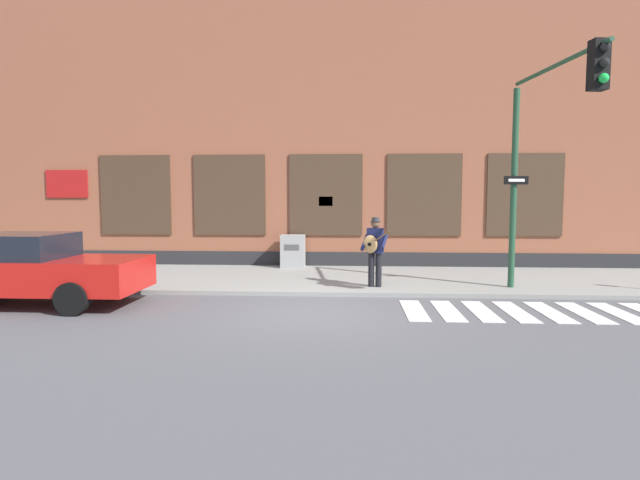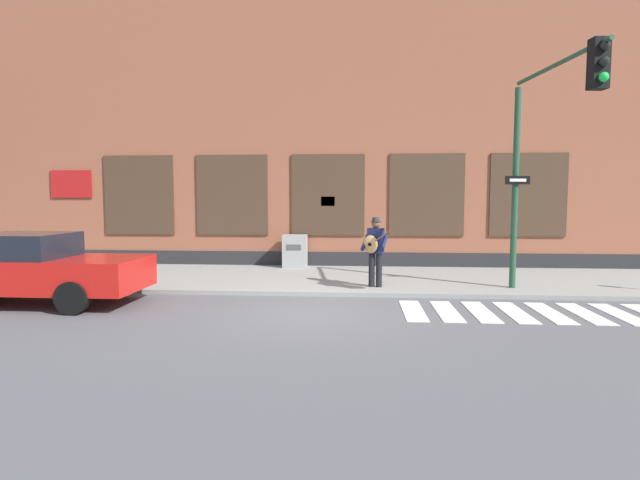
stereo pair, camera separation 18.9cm
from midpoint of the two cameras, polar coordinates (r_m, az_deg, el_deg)
The scene contains 8 objects.
ground_plane at distance 10.09m, azimuth -0.72°, elevation -8.25°, with size 160.00×160.00×0.00m, color #56565B.
sidewalk at distance 13.87m, azimuth 0.72°, elevation -4.43°, with size 28.00×4.59×0.10m.
building_backdrop at distance 18.10m, azimuth 1.62°, elevation 11.40°, with size 28.00×4.06×8.73m.
crosswalk at distance 11.03m, azimuth 25.18°, elevation -7.54°, with size 5.78×1.90×0.01m.
red_car at distance 12.31m, azimuth -29.59°, elevation -2.86°, with size 4.60×1.99×1.53m.
busker at distance 12.25m, azimuth 6.72°, elevation -0.88°, with size 0.72×0.66×1.71m.
traffic_light at distance 11.81m, azimuth 24.79°, elevation 10.69°, with size 0.89×3.44×4.96m.
utility_box at distance 15.71m, azimuth -2.54°, elevation -1.27°, with size 0.74×0.58×1.02m.
Camera 2 is at (0.97, -9.78, 2.28)m, focal length 28.00 mm.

